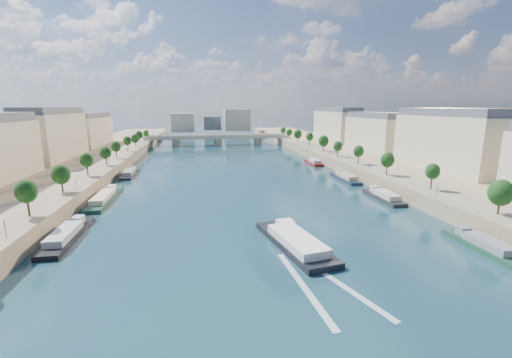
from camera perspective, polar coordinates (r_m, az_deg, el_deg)
name	(u,v)px	position (r m, az deg, el deg)	size (l,w,h in m)	color
ground	(235,179)	(144.56, -3.50, -0.08)	(700.00, 700.00, 0.00)	#0C2B36
quay_left	(50,180)	(154.51, -31.12, -0.08)	(44.00, 520.00, 5.00)	#9E8460
quay_right	(393,169)	(167.34, 21.83, 1.61)	(44.00, 520.00, 5.00)	#9E8460
pave_left	(90,172)	(149.10, -25.87, 1.07)	(14.00, 520.00, 0.10)	gray
pave_right	(362,164)	(159.69, 17.29, 2.40)	(14.00, 520.00, 0.10)	gray
trees_left	(96,157)	(149.61, -25.12, 3.28)	(4.80, 268.80, 8.26)	#382B1E
trees_right	(349,149)	(166.98, 15.26, 4.81)	(4.80, 268.80, 8.26)	#382B1E
lamps_left	(94,169)	(137.93, -25.33, 1.47)	(0.36, 200.36, 4.28)	black
lamps_right	(348,157)	(161.79, 15.13, 3.63)	(0.36, 200.36, 4.28)	black
buildings_left	(23,141)	(168.74, -34.28, 5.25)	(16.00, 226.00, 23.20)	beige
buildings_right	(406,135)	(182.61, 23.76, 6.69)	(16.00, 226.00, 23.20)	beige
skyline	(216,121)	(360.88, -6.70, 9.52)	(79.00, 42.00, 22.00)	beige
bridge	(218,139)	(272.77, -6.39, 6.70)	(112.00, 12.00, 8.15)	#C1B79E
tour_barge	(295,242)	(77.24, 6.48, -10.39)	(12.89, 28.29, 3.75)	black
wake	(321,284)	(63.44, 10.71, -16.81)	(12.52, 26.02, 0.04)	silver
moored_barges_left	(82,222)	(100.95, -27.07, -6.34)	(5.00, 164.63, 3.60)	#1A253A
moored_barges_right	(391,201)	(117.54, 21.62, -3.37)	(5.00, 164.34, 3.60)	black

